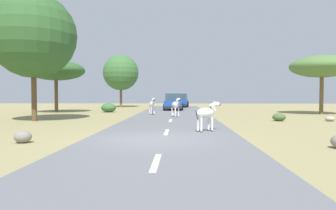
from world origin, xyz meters
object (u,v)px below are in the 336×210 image
at_px(tree_0, 33,36).
at_px(bush_2, 279,117).
at_px(tree_3, 121,73).
at_px(rock_0, 330,119).
at_px(bush_1, 109,108).
at_px(car_0, 174,102).
at_px(tree_1, 322,67).
at_px(rock_1, 23,137).
at_px(tree_2, 56,71).
at_px(zebra_2, 152,104).
at_px(car_1, 181,101).
at_px(zebra_0, 176,105).
at_px(zebra_1, 207,113).

relative_size(tree_0, bush_2, 9.81).
xyz_separation_m(tree_3, rock_0, (17.31, -20.58, -4.38)).
height_order(tree_3, bush_1, tree_3).
bearing_deg(rock_0, bush_2, -179.90).
relative_size(car_0, tree_1, 0.83).
relative_size(rock_0, rock_1, 0.99).
xyz_separation_m(tree_2, bush_2, (17.96, -8.73, -3.68)).
relative_size(tree_1, rock_1, 8.79).
relative_size(zebra_2, rock_1, 2.36).
distance_m(car_1, tree_3, 8.70).
relative_size(zebra_0, tree_3, 0.21).
height_order(zebra_1, car_0, car_0).
height_order(car_1, tree_0, tree_0).
height_order(zebra_2, tree_1, tree_1).
height_order(zebra_2, tree_2, tree_2).
relative_size(tree_1, tree_3, 0.77).
bearing_deg(tree_1, tree_2, 175.47).
height_order(zebra_2, rock_1, zebra_2).
height_order(zebra_2, bush_1, zebra_2).
bearing_deg(zebra_0, car_0, -110.03).
distance_m(zebra_2, tree_1, 14.77).
bearing_deg(car_0, car_1, -94.57).
bearing_deg(bush_2, car_0, 118.31).
relative_size(car_0, rock_1, 7.28).
bearing_deg(rock_0, car_1, 114.92).
bearing_deg(bush_2, zebra_1, -130.12).
bearing_deg(rock_0, zebra_1, -143.79).
bearing_deg(tree_2, rock_0, -22.39).
height_order(tree_1, tree_2, tree_1).
relative_size(zebra_0, car_1, 0.33).
xyz_separation_m(zebra_1, bush_1, (-7.95, 15.23, -0.44)).
relative_size(tree_3, bush_2, 8.31).
relative_size(zebra_0, tree_0, 0.18).
bearing_deg(zebra_1, tree_0, -153.07).
distance_m(bush_1, rock_0, 18.67).
xyz_separation_m(bush_1, rock_1, (1.22, -18.41, -0.21)).
bearing_deg(tree_2, tree_0, -75.88).
xyz_separation_m(car_1, tree_2, (-11.74, -11.58, 3.08)).
bearing_deg(tree_1, bush_2, -129.90).
bearing_deg(rock_0, tree_1, 69.75).
bearing_deg(zebra_0, car_1, -113.29).
distance_m(zebra_0, tree_0, 10.52).
height_order(tree_1, bush_1, tree_1).
xyz_separation_m(tree_0, tree_3, (1.51, 21.18, -0.88)).
distance_m(zebra_2, car_1, 15.38).
distance_m(zebra_0, tree_2, 13.27).
height_order(bush_1, bush_2, bush_1).
relative_size(car_1, bush_2, 5.35).
xyz_separation_m(zebra_1, bush_2, (5.15, 6.11, -0.62)).
distance_m(tree_1, tree_3, 24.13).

